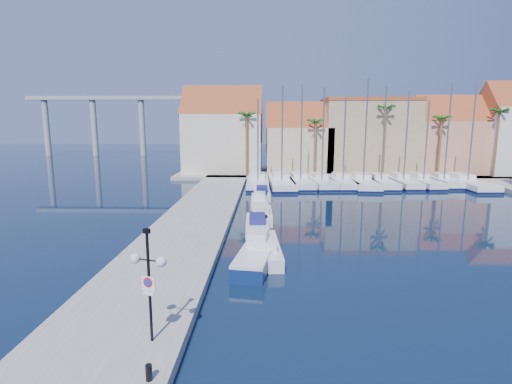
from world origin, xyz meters
TOP-DOWN VIEW (x-y plane):
  - ground at (0.00, 0.00)m, footprint 260.00×260.00m
  - quay_west at (-9.00, 13.50)m, footprint 6.00×77.00m
  - shore_north at (10.00, 48.00)m, footprint 54.00×16.00m
  - lamp_post at (-7.17, -3.26)m, footprint 1.43×0.70m
  - bollard at (-6.60, -5.55)m, footprint 0.21×0.21m
  - fishing_boat at (-3.60, 5.92)m, footprint 2.58×5.61m
  - motorboat_west_0 at (-3.15, 7.71)m, footprint 2.51×6.50m
  - motorboat_west_1 at (-3.71, 13.74)m, footprint 1.96×5.55m
  - motorboat_west_2 at (-3.34, 17.05)m, footprint 1.78×5.12m
  - motorboat_west_3 at (-3.73, 23.39)m, footprint 1.78×5.18m
  - motorboat_west_4 at (-3.54, 27.37)m, footprint 1.95×5.56m
  - sailboat_0 at (-4.21, 35.65)m, footprint 2.97×10.63m
  - sailboat_1 at (-1.12, 35.38)m, footprint 3.65×11.65m
  - sailboat_2 at (1.39, 36.06)m, footprint 3.50×10.74m
  - sailboat_3 at (4.15, 35.77)m, footprint 3.40×9.90m
  - sailboat_4 at (6.94, 35.94)m, footprint 3.02×9.92m
  - sailboat_5 at (9.67, 35.86)m, footprint 3.64×11.54m
  - sailboat_6 at (11.96, 35.89)m, footprint 2.83×9.68m
  - sailboat_7 at (14.94, 36.16)m, footprint 2.84×9.40m
  - sailboat_8 at (17.56, 36.22)m, footprint 3.21×9.37m
  - sailboat_9 at (20.46, 36.65)m, footprint 2.38×8.31m
  - sailboat_10 at (23.07, 35.90)m, footprint 3.36×12.07m
  - building_0 at (-10.00, 47.00)m, footprint 12.30×9.00m
  - building_1 at (2.00, 47.00)m, footprint 10.30×8.00m
  - building_2 at (13.00, 48.00)m, footprint 14.20×10.20m
  - building_3 at (25.00, 47.00)m, footprint 10.30×8.00m
  - building_4 at (34.00, 46.00)m, footprint 8.30×8.00m
  - palm_0 at (-6.00, 42.00)m, footprint 2.60×2.60m
  - palm_1 at (4.00, 42.00)m, footprint 2.60×2.60m
  - palm_2 at (14.00, 42.00)m, footprint 2.60×2.60m
  - palm_3 at (22.00, 42.00)m, footprint 2.60×2.60m
  - palm_4 at (30.00, 42.00)m, footprint 2.60×2.60m
  - viaduct at (-39.07, 82.00)m, footprint 48.00×2.20m

SIDE VIEW (x-z plane):
  - ground at x=0.00m, z-range 0.00..0.00m
  - quay_west at x=-9.00m, z-range 0.00..0.50m
  - shore_north at x=10.00m, z-range 0.00..0.50m
  - motorboat_west_0 at x=-3.15m, z-range -0.19..1.21m
  - motorboat_west_3 at x=-3.73m, z-range -0.19..1.21m
  - motorboat_west_1 at x=-3.71m, z-range -0.19..1.21m
  - motorboat_west_2 at x=-3.34m, z-range -0.19..1.21m
  - motorboat_west_4 at x=-3.54m, z-range -0.19..1.21m
  - sailboat_0 at x=-4.21m, z-range -5.11..6.24m
  - sailboat_10 at x=23.07m, z-range -5.86..6.99m
  - sailboat_1 at x=-1.12m, z-range -5.89..7.03m
  - sailboat_4 at x=6.94m, z-range -5.16..6.31m
  - sailboat_8 at x=17.56m, z-range -4.96..6.12m
  - sailboat_5 at x=9.67m, z-range -6.33..7.49m
  - sailboat_2 at x=1.39m, z-range -5.96..7.13m
  - sailboat_3 at x=4.15m, z-range -5.76..6.95m
  - sailboat_7 at x=14.94m, z-range -5.52..6.71m
  - sailboat_6 at x=11.96m, z-range -5.84..7.03m
  - fishing_boat at x=-3.60m, z-range -0.32..1.57m
  - sailboat_9 at x=20.46m, z-range -6.04..7.31m
  - bollard at x=-6.60m, z-range 0.50..1.03m
  - lamp_post at x=-7.17m, z-range 1.18..5.52m
  - building_1 at x=2.00m, z-range -0.20..10.80m
  - building_3 at x=25.00m, z-range -0.14..11.86m
  - building_2 at x=13.00m, z-range 0.51..12.01m
  - building_0 at x=-10.00m, z-range -0.23..13.27m
  - building_4 at x=34.00m, z-range -0.03..13.97m
  - palm_1 at x=4.00m, z-range 3.56..12.71m
  - palm_3 at x=22.00m, z-range 3.78..13.43m
  - palm_0 at x=-6.00m, z-range 4.00..14.15m
  - palm_4 at x=30.00m, z-range 4.22..14.87m
  - palm_2 at x=14.00m, z-range 4.44..15.59m
  - viaduct at x=-39.07m, z-range 3.02..17.47m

